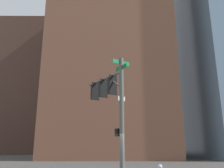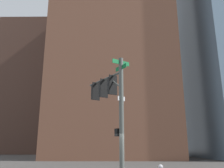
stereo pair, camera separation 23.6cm
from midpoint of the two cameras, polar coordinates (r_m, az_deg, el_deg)
The scene contains 4 objects.
signal_pole_assembly at distance 13.57m, azimuth 0.10°, elevation -3.86°, with size 3.36×2.52×6.67m.
building_brick_nearside at distance 48.23m, azimuth 0.30°, elevation 15.06°, with size 18.41×20.30×51.99m, color brown.
building_brick_midblock at distance 51.15m, azimuth -1.63°, elevation 2.76°, with size 22.87×15.54×34.87m, color brown.
building_brick_farside at distance 78.09m, azimuth -18.18°, elevation -1.46°, with size 23.29×15.68×38.23m, color #4C3328.
Camera 2 is at (-12.79, 0.75, 1.84)m, focal length 37.69 mm.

